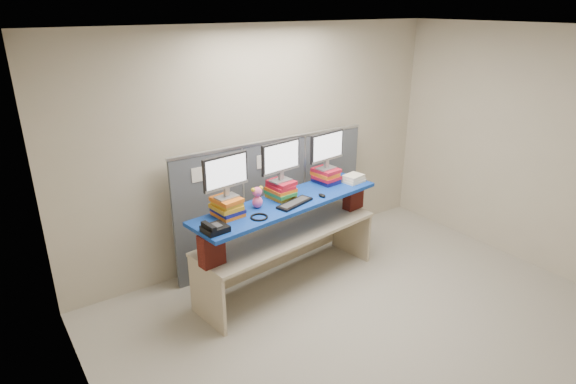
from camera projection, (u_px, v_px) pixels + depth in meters
room at (384, 197)px, 4.23m from camera, size 5.00×4.00×2.80m
cubicle_partition at (274, 200)px, 5.83m from camera, size 2.60×0.06×1.53m
desk at (288, 242)px, 5.32m from camera, size 2.25×0.91×0.66m
brick_pier_left at (212, 250)px, 4.54m from camera, size 0.25×0.16×0.32m
brick_pier_right at (353, 196)px, 5.81m from camera, size 0.25×0.16×0.32m
blue_board at (288, 202)px, 5.14m from camera, size 2.29×0.84×0.04m
book_stack_left at (227, 207)px, 4.74m from camera, size 0.29×0.32×0.19m
book_stack_center at (281, 190)px, 5.18m from camera, size 0.28×0.32×0.19m
book_stack_right at (326, 176)px, 5.62m from camera, size 0.28×0.33×0.17m
monitor_left at (226, 174)px, 4.62m from camera, size 0.50×0.17×0.43m
monitor_center at (281, 159)px, 5.06m from camera, size 0.50×0.17×0.43m
monitor_right at (327, 148)px, 5.50m from camera, size 0.50×0.17×0.43m
keyboard at (295, 203)px, 5.04m from camera, size 0.46×0.26×0.03m
mouse at (322, 195)px, 5.23m from camera, size 0.08×0.11×0.03m
desk_phone at (214, 228)px, 4.43m from camera, size 0.24×0.22×0.09m
headset at (259, 217)px, 4.72m from camera, size 0.19×0.19×0.02m
plush_toy at (257, 197)px, 4.92m from camera, size 0.13×0.10×0.23m
binder_stack at (353, 179)px, 5.66m from camera, size 0.27×0.23×0.09m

